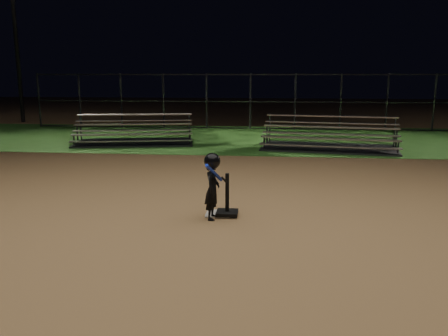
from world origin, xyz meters
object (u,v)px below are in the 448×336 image
bleacher_left (134,138)px  light_pole_left (14,24)px  batting_tee (227,207)px  child_batter (212,184)px  home_plate (219,214)px  bleacher_right (329,143)px

bleacher_left → light_pole_left: (-8.02, 6.81, 4.74)m
batting_tee → light_pole_left: 19.89m
child_batter → light_pole_left: (-11.92, 15.21, 4.32)m
home_plate → bleacher_left: (-3.98, 8.14, 0.20)m
home_plate → bleacher_left: bearing=116.0°
bleacher_left → light_pole_left: size_ratio=0.54×
home_plate → bleacher_left: bleacher_left is taller
bleacher_left → bleacher_right: bearing=-15.3°
batting_tee → light_pole_left: light_pole_left is taller
batting_tee → light_pole_left: (-12.16, 15.00, 4.79)m
child_batter → home_plate: bearing=-9.7°
home_plate → bleacher_right: bearing=69.1°
home_plate → bleacher_left: 9.06m
child_batter → bleacher_right: (2.96, 7.86, -0.40)m
bleacher_left → home_plate: bearing=-74.7°
home_plate → child_batter: size_ratio=0.38×
child_batter → bleacher_right: child_batter is taller
child_batter → bleacher_left: bearing=30.7°
bleacher_right → light_pole_left: size_ratio=0.56×
bleacher_left → light_pole_left: 11.54m
bleacher_left → bleacher_right: 6.89m
bleacher_right → bleacher_left: bearing=-176.1°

